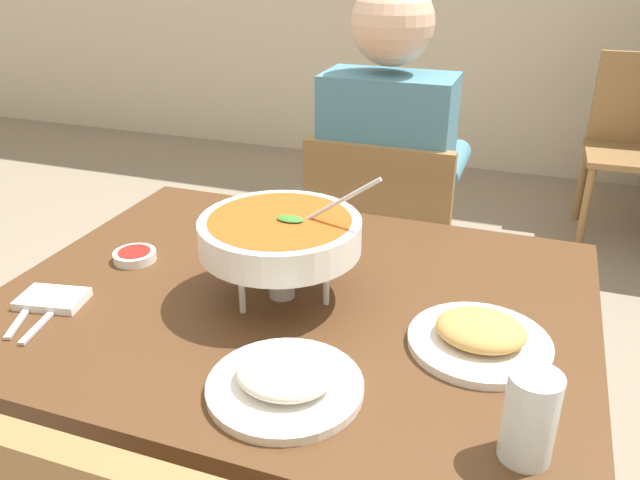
# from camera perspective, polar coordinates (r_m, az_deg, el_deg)

# --- Properties ---
(dining_table_main) EXTENTS (1.11, 0.86, 0.78)m
(dining_table_main) POSITION_cam_1_polar(r_m,az_deg,el_deg) (1.30, -2.26, -9.74)
(dining_table_main) COLOR #51331C
(dining_table_main) RESTS_ON ground_plane
(chair_diner_main) EXTENTS (0.44, 0.44, 0.90)m
(chair_diner_main) POSITION_cam_1_polar(r_m,az_deg,el_deg) (1.96, 5.59, -1.65)
(chair_diner_main) COLOR olive
(chair_diner_main) RESTS_ON ground_plane
(diner_main) EXTENTS (0.40, 0.45, 1.31)m
(diner_main) POSITION_cam_1_polar(r_m,az_deg,el_deg) (1.89, 6.14, 5.14)
(diner_main) COLOR #2D2D38
(diner_main) RESTS_ON ground_plane
(curry_bowl) EXTENTS (0.33, 0.30, 0.26)m
(curry_bowl) POSITION_cam_1_polar(r_m,az_deg,el_deg) (1.17, -3.58, 0.46)
(curry_bowl) COLOR silver
(curry_bowl) RESTS_ON dining_table_main
(rice_plate) EXTENTS (0.24, 0.24, 0.06)m
(rice_plate) POSITION_cam_1_polar(r_m,az_deg,el_deg) (0.98, -3.18, -12.43)
(rice_plate) COLOR white
(rice_plate) RESTS_ON dining_table_main
(appetizer_plate) EXTENTS (0.24, 0.24, 0.06)m
(appetizer_plate) POSITION_cam_1_polar(r_m,az_deg,el_deg) (1.11, 14.16, -8.36)
(appetizer_plate) COLOR white
(appetizer_plate) RESTS_ON dining_table_main
(sauce_dish) EXTENTS (0.09, 0.09, 0.02)m
(sauce_dish) POSITION_cam_1_polar(r_m,az_deg,el_deg) (1.41, -16.29, -1.35)
(sauce_dish) COLOR white
(sauce_dish) RESTS_ON dining_table_main
(napkin_folded) EXTENTS (0.13, 0.10, 0.02)m
(napkin_folded) POSITION_cam_1_polar(r_m,az_deg,el_deg) (1.30, -22.86, -4.90)
(napkin_folded) COLOR white
(napkin_folded) RESTS_ON dining_table_main
(fork_utensil) EXTENTS (0.08, 0.16, 0.01)m
(fork_utensil) POSITION_cam_1_polar(r_m,az_deg,el_deg) (1.29, -24.94, -5.90)
(fork_utensil) COLOR silver
(fork_utensil) RESTS_ON dining_table_main
(spoon_utensil) EXTENTS (0.05, 0.17, 0.01)m
(spoon_utensil) POSITION_cam_1_polar(r_m,az_deg,el_deg) (1.25, -23.27, -6.38)
(spoon_utensil) COLOR silver
(spoon_utensil) RESTS_ON dining_table_main
(drink_glass) EXTENTS (0.07, 0.07, 0.13)m
(drink_glass) POSITION_cam_1_polar(r_m,az_deg,el_deg) (0.89, 18.25, -15.17)
(drink_glass) COLOR silver
(drink_glass) RESTS_ON dining_table_main
(chair_bg_right) EXTENTS (0.45, 0.45, 0.90)m
(chair_bg_right) POSITION_cam_1_polar(r_m,az_deg,el_deg) (3.55, 26.35, 8.34)
(chair_bg_right) COLOR olive
(chair_bg_right) RESTS_ON ground_plane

